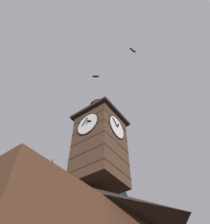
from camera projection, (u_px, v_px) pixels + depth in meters
name	position (u px, v px, depth m)	size (l,w,h in m)	color
clock_tower	(100.00, 142.00, 18.06)	(4.21, 4.21, 9.82)	#4C3323
flying_bird_high	(96.00, 76.00, 23.10)	(0.56, 0.69, 0.16)	black
flying_bird_low	(133.00, 50.00, 19.01)	(0.67, 0.32, 0.16)	black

